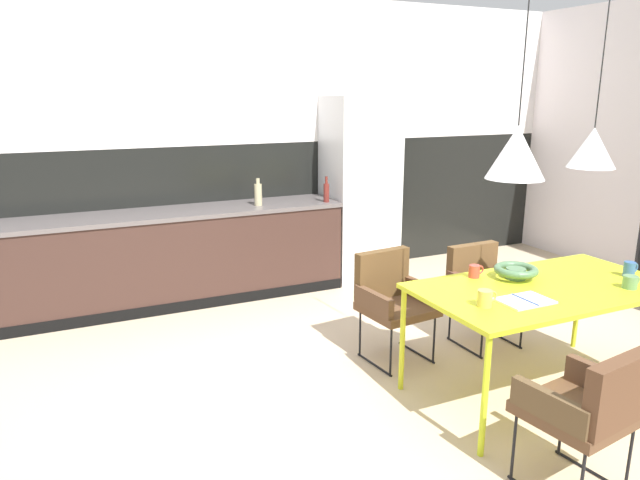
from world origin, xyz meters
The scene contains 19 objects.
ground_plane centered at (0.00, 0.00, 0.00)m, with size 9.63×9.63×0.00m, color #C9B190.
back_wall_splashback_dark centered at (0.00, 2.91, 0.72)m, with size 7.41×0.12×1.45m, color black.
back_wall_panel_upper centered at (0.00, 2.91, 2.17)m, with size 7.41×0.12×1.45m, color white.
kitchen_counter centered at (-1.49, 2.55, 0.44)m, with size 4.15×0.63×0.89m.
refrigerator_column centered at (0.94, 2.55, 0.96)m, with size 0.70×0.60×1.93m, color silver.
dining_table centered at (0.81, -0.21, 0.71)m, with size 1.68×0.90×0.75m.
armchair_head_of_table centered at (0.99, 0.61, 0.51)m, with size 0.50×0.48×0.78m.
armchair_by_stool centered at (0.24, -1.09, 0.51)m, with size 0.54×0.53×0.79m.
armchair_facing_counter centered at (0.20, 0.67, 0.51)m, with size 0.53×0.52×0.81m.
fruit_bowl centered at (0.74, -0.01, 0.81)m, with size 0.29×0.29×0.09m.
open_book centered at (0.47, -0.38, 0.76)m, with size 0.31×0.22×0.02m.
mug_wide_latte centered at (0.51, 0.12, 0.79)m, with size 0.12×0.07×0.09m.
mug_dark_espresso centered at (0.21, -0.34, 0.80)m, with size 0.13×0.09×0.10m.
mug_white_ceramic centered at (1.26, -0.47, 0.79)m, with size 0.13×0.09×0.08m.
mug_tall_blue centered at (1.47, -0.30, 0.80)m, with size 0.12×0.07×0.10m.
bottle_wine_green centered at (0.46, 2.35, 0.99)m, with size 0.06×0.06×0.26m.
bottle_oil_tall centered at (-0.22, 2.47, 1.00)m, with size 0.07×0.07×0.26m.
pendant_lamp_over_table_near centered at (0.47, -0.21, 1.62)m, with size 0.34×0.34×1.39m.
pendant_lamp_over_table_far centered at (1.14, -0.16, 1.62)m, with size 0.30×0.30×1.36m.
Camera 1 is at (-1.99, -2.82, 1.96)m, focal length 32.54 mm.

